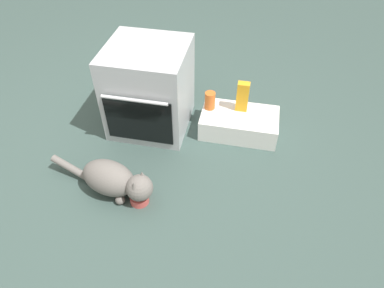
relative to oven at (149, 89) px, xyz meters
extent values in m
plane|color=#384C47|center=(-0.02, -0.47, -0.33)|extent=(8.00, 8.00, 0.00)
cube|color=#B7BABF|center=(0.00, 0.00, 0.00)|extent=(0.58, 0.57, 0.67)
cube|color=black|center=(0.00, -0.29, -0.08)|extent=(0.49, 0.01, 0.37)
cylinder|color=silver|center=(0.00, -0.31, 0.12)|extent=(0.47, 0.02, 0.02)
cube|color=white|center=(0.70, 0.03, -0.25)|extent=(0.59, 0.34, 0.17)
cylinder|color=#C64C47|center=(0.14, -0.78, -0.30)|extent=(0.12, 0.12, 0.06)
sphere|color=brown|center=(0.14, -0.78, -0.28)|extent=(0.07, 0.07, 0.07)
ellipsoid|color=slate|center=(-0.07, -0.74, -0.20)|extent=(0.41, 0.31, 0.23)
sphere|color=slate|center=(0.16, -0.79, -0.19)|extent=(0.17, 0.17, 0.17)
cone|color=slate|center=(0.17, -0.74, -0.12)|extent=(0.06, 0.06, 0.08)
cone|color=slate|center=(0.15, -0.83, -0.12)|extent=(0.06, 0.06, 0.08)
cylinder|color=slate|center=(-0.37, -0.67, -0.26)|extent=(0.32, 0.12, 0.13)
sphere|color=slate|center=(0.05, -0.70, -0.30)|extent=(0.06, 0.06, 0.06)
sphere|color=slate|center=(0.02, -0.82, -0.30)|extent=(0.06, 0.06, 0.06)
cylinder|color=#D16023|center=(0.46, 0.07, -0.09)|extent=(0.08, 0.08, 0.14)
cube|color=orange|center=(0.70, 0.10, -0.04)|extent=(0.09, 0.06, 0.24)
camera|label=1|loc=(0.75, -2.06, 1.51)|focal=32.35mm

